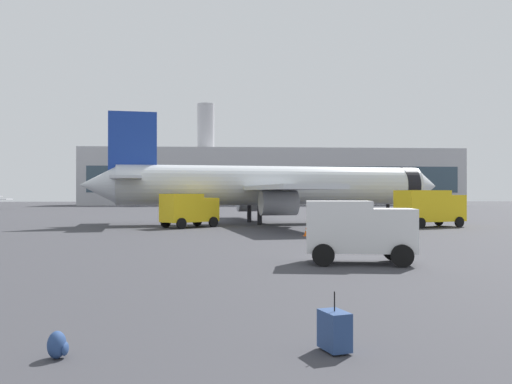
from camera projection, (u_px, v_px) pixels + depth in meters
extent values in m
cylinder|color=silver|center=(274.00, 186.00, 52.97)|extent=(30.23, 8.27, 3.80)
cone|color=silver|center=(425.00, 186.00, 56.40)|extent=(2.92, 3.93, 3.61)
cone|color=silver|center=(98.00, 185.00, 49.44)|extent=(3.68, 3.86, 3.42)
cylinder|color=black|center=(406.00, 186.00, 55.94)|extent=(1.97, 4.04, 3.88)
cube|color=silver|center=(248.00, 189.00, 60.57)|extent=(7.15, 16.54, 0.36)
cube|color=silver|center=(286.00, 188.00, 44.93)|extent=(7.15, 16.54, 0.36)
cylinder|color=gray|center=(253.00, 201.00, 58.12)|extent=(3.49, 2.66, 2.20)
cylinder|color=gray|center=(279.00, 203.00, 47.37)|extent=(3.49, 2.66, 2.20)
cube|color=#193899|center=(133.00, 146.00, 50.11)|extent=(4.40, 1.02, 6.40)
cube|color=silver|center=(128.00, 179.00, 53.12)|extent=(3.47, 6.32, 0.24)
cube|color=silver|center=(126.00, 178.00, 46.87)|extent=(3.47, 6.32, 0.24)
cylinder|color=black|center=(388.00, 213.00, 55.50)|extent=(0.36, 0.36, 1.80)
cylinder|color=black|center=(249.00, 213.00, 54.88)|extent=(0.44, 0.44, 1.80)
cylinder|color=black|center=(260.00, 215.00, 50.19)|extent=(0.44, 0.44, 1.80)
cube|color=yellow|center=(204.00, 209.00, 47.65)|extent=(2.70, 2.77, 2.04)
cube|color=#1E232D|center=(210.00, 204.00, 48.14)|extent=(1.33, 1.58, 0.84)
cube|color=yellow|center=(182.00, 208.00, 46.01)|extent=(3.81, 3.68, 2.40)
cylinder|color=black|center=(197.00, 221.00, 48.57)|extent=(0.83, 0.74, 0.90)
cylinder|color=black|center=(213.00, 222.00, 46.89)|extent=(0.83, 0.74, 0.90)
cylinder|color=black|center=(166.00, 222.00, 46.26)|extent=(0.83, 0.74, 0.90)
cylinder|color=black|center=(181.00, 223.00, 44.59)|extent=(0.83, 0.74, 0.90)
cube|color=yellow|center=(449.00, 208.00, 47.98)|extent=(2.40, 2.83, 2.29)
cube|color=#1E232D|center=(456.00, 202.00, 48.27)|extent=(0.81, 2.06, 0.95)
cube|color=yellow|center=(422.00, 206.00, 46.78)|extent=(4.88, 3.73, 2.70)
cylinder|color=black|center=(439.00, 221.00, 49.10)|extent=(0.92, 0.51, 0.90)
cylinder|color=black|center=(459.00, 222.00, 46.80)|extent=(0.92, 0.51, 0.90)
cylinder|color=black|center=(401.00, 222.00, 47.42)|extent=(0.92, 0.51, 0.90)
cylinder|color=black|center=(421.00, 223.00, 45.13)|extent=(0.92, 0.51, 0.90)
cube|color=white|center=(392.00, 230.00, 22.34)|extent=(2.04, 2.24, 1.78)
cube|color=#1E232D|center=(411.00, 220.00, 22.27)|extent=(0.35, 1.79, 0.74)
cube|color=white|center=(338.00, 226.00, 22.53)|extent=(2.91, 2.37, 2.10)
cylinder|color=black|center=(393.00, 250.00, 23.36)|extent=(0.92, 0.35, 0.90)
cylinder|color=black|center=(402.00, 256.00, 21.27)|extent=(0.92, 0.35, 0.90)
cylinder|color=black|center=(321.00, 250.00, 23.63)|extent=(0.92, 0.35, 0.90)
cylinder|color=black|center=(323.00, 255.00, 21.54)|extent=(0.92, 0.35, 0.90)
cube|color=#F2590C|center=(181.00, 225.00, 50.55)|extent=(0.44, 0.44, 0.04)
cone|color=#F2590C|center=(181.00, 220.00, 50.55)|extent=(0.36, 0.36, 0.73)
cylinder|color=white|center=(181.00, 220.00, 50.55)|extent=(0.23, 0.23, 0.10)
cube|color=#F2590C|center=(307.00, 236.00, 36.97)|extent=(0.44, 0.44, 0.04)
cone|color=#F2590C|center=(307.00, 231.00, 36.97)|extent=(0.36, 0.36, 0.67)
cylinder|color=white|center=(307.00, 230.00, 36.97)|extent=(0.23, 0.23, 0.10)
cube|color=navy|center=(335.00, 330.00, 9.91)|extent=(0.57, 0.73, 0.70)
cylinder|color=black|center=(334.00, 301.00, 9.91)|extent=(0.02, 0.02, 0.36)
cylinder|color=black|center=(329.00, 346.00, 10.12)|extent=(0.09, 0.05, 0.08)
cylinder|color=black|center=(341.00, 353.00, 9.70)|extent=(0.09, 0.05, 0.08)
ellipsoid|color=navy|center=(57.00, 345.00, 9.51)|extent=(0.32, 0.40, 0.48)
ellipsoid|color=navy|center=(65.00, 349.00, 9.51)|extent=(0.12, 0.28, 0.24)
cube|color=#B2B2B7|center=(272.00, 177.00, 142.55)|extent=(96.67, 18.13, 14.38)
cube|color=#334756|center=(276.00, 179.00, 133.45)|extent=(91.84, 0.10, 6.47)
cylinder|color=#B2B2B7|center=(206.00, 127.00, 141.49)|extent=(4.40, 4.40, 12.00)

